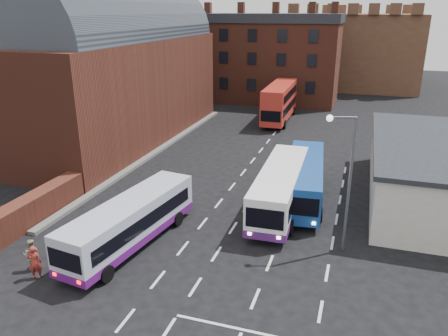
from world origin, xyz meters
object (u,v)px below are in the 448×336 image
(bus_white_outbound, at_px, (131,219))
(pedestrian_red, at_px, (35,262))
(street_lamp, at_px, (345,172))
(pedestrian_beige, at_px, (32,255))
(bus_white_inbound, at_px, (280,186))
(bus_red_double, at_px, (280,102))
(bus_blue, at_px, (305,177))

(bus_white_outbound, distance_m, pedestrian_red, 5.35)
(bus_white_outbound, xyz_separation_m, street_lamp, (11.27, 2.96, 3.07))
(street_lamp, height_order, pedestrian_red, street_lamp)
(street_lamp, bearing_deg, pedestrian_beige, -155.54)
(bus_white_inbound, relative_size, street_lamp, 1.39)
(bus_red_double, relative_size, street_lamp, 1.42)
(bus_white_outbound, relative_size, bus_red_double, 0.92)
(bus_white_outbound, xyz_separation_m, pedestrian_red, (-2.93, -4.42, -0.69))
(street_lamp, bearing_deg, bus_white_inbound, 134.15)
(street_lamp, height_order, pedestrian_beige, street_lamp)
(street_lamp, xyz_separation_m, pedestrian_red, (-14.20, -7.37, -3.76))
(bus_blue, xyz_separation_m, pedestrian_red, (-11.37, -13.78, -0.77))
(bus_white_outbound, height_order, pedestrian_red, bus_white_outbound)
(bus_white_outbound, height_order, bus_red_double, bus_red_double)
(bus_white_inbound, bearing_deg, pedestrian_beige, 44.18)
(bus_white_inbound, distance_m, bus_blue, 2.51)
(bus_red_double, bearing_deg, pedestrian_beige, 79.58)
(bus_white_inbound, height_order, pedestrian_red, bus_white_inbound)
(bus_white_inbound, bearing_deg, bus_red_double, -80.46)
(bus_white_inbound, bearing_deg, bus_blue, -123.34)
(street_lamp, distance_m, pedestrian_beige, 16.80)
(bus_white_outbound, height_order, pedestrian_beige, bus_white_outbound)
(bus_white_inbound, height_order, bus_red_double, bus_red_double)
(bus_red_double, bearing_deg, pedestrian_red, 80.81)
(bus_blue, distance_m, pedestrian_beige, 17.89)
(bus_white_inbound, xyz_separation_m, pedestrian_beige, (-10.75, -11.05, -0.86))
(bus_white_outbound, xyz_separation_m, bus_blue, (8.44, 9.36, 0.07))
(bus_white_inbound, height_order, bus_blue, bus_white_inbound)
(bus_white_inbound, relative_size, pedestrian_beige, 6.26)
(bus_blue, height_order, street_lamp, street_lamp)
(bus_white_inbound, bearing_deg, bus_white_outbound, 43.83)
(bus_blue, relative_size, pedestrian_beige, 6.12)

